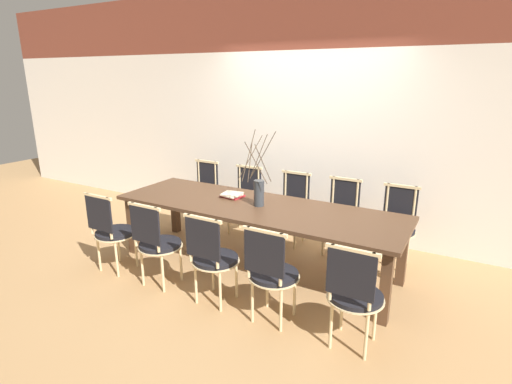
{
  "coord_description": "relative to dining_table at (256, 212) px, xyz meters",
  "views": [
    {
      "loc": [
        2.01,
        -3.55,
        2.07
      ],
      "look_at": [
        0.0,
        0.0,
        0.88
      ],
      "focal_mm": 28.0,
      "sensor_mm": 36.0,
      "label": 1
    }
  ],
  "objects": [
    {
      "name": "chair_far_left",
      "position": [
        -0.66,
        0.84,
        -0.17
      ],
      "size": [
        0.45,
        0.45,
        0.9
      ],
      "rotation": [
        0.0,
        0.0,
        3.14
      ],
      "color": "black",
      "rests_on": "ground_plane"
    },
    {
      "name": "chair_near_center",
      "position": [
        0.02,
        -0.84,
        -0.17
      ],
      "size": [
        0.45,
        0.45,
        0.9
      ],
      "color": "black",
      "rests_on": "ground_plane"
    },
    {
      "name": "ground_plane",
      "position": [
        0.0,
        0.0,
        -0.65
      ],
      "size": [
        16.0,
        16.0,
        0.0
      ],
      "primitive_type": "plane",
      "color": "#A87F51"
    },
    {
      "name": "chair_near_rightend",
      "position": [
        1.33,
        -0.84,
        -0.17
      ],
      "size": [
        0.45,
        0.45,
        0.9
      ],
      "color": "black",
      "rests_on": "ground_plane"
    },
    {
      "name": "chair_far_rightend",
      "position": [
        1.32,
        0.84,
        -0.17
      ],
      "size": [
        0.45,
        0.45,
        0.9
      ],
      "rotation": [
        0.0,
        0.0,
        3.14
      ],
      "color": "black",
      "rests_on": "ground_plane"
    },
    {
      "name": "vase_centerpiece",
      "position": [
        0.03,
        0.01,
        0.24
      ],
      "size": [
        0.36,
        0.36,
        0.8
      ],
      "color": "#33383D",
      "rests_on": "dining_table"
    },
    {
      "name": "chair_far_right",
      "position": [
        0.68,
        0.84,
        -0.17
      ],
      "size": [
        0.45,
        0.45,
        0.9
      ],
      "rotation": [
        0.0,
        0.0,
        3.14
      ],
      "color": "black",
      "rests_on": "ground_plane"
    },
    {
      "name": "chair_near_left",
      "position": [
        -0.66,
        -0.84,
        -0.17
      ],
      "size": [
        0.45,
        0.45,
        0.9
      ],
      "color": "black",
      "rests_on": "ground_plane"
    },
    {
      "name": "book_stack",
      "position": [
        -0.39,
        0.13,
        0.1
      ],
      "size": [
        0.25,
        0.23,
        0.05
      ],
      "color": "maroon",
      "rests_on": "dining_table"
    },
    {
      "name": "chair_far_leftend",
      "position": [
        -1.36,
        0.84,
        -0.17
      ],
      "size": [
        0.45,
        0.45,
        0.9
      ],
      "rotation": [
        0.0,
        0.0,
        3.14
      ],
      "color": "black",
      "rests_on": "ground_plane"
    },
    {
      "name": "chair_near_leftend",
      "position": [
        -1.31,
        -0.84,
        -0.17
      ],
      "size": [
        0.45,
        0.45,
        0.9
      ],
      "color": "black",
      "rests_on": "ground_plane"
    },
    {
      "name": "dining_table",
      "position": [
        0.0,
        0.0,
        0.0
      ],
      "size": [
        3.17,
        0.99,
        0.73
      ],
      "color": "#4C3321",
      "rests_on": "ground_plane"
    },
    {
      "name": "chair_near_right",
      "position": [
        0.62,
        -0.84,
        -0.17
      ],
      "size": [
        0.45,
        0.45,
        0.9
      ],
      "color": "black",
      "rests_on": "ground_plane"
    },
    {
      "name": "chair_far_center",
      "position": [
        0.04,
        0.84,
        -0.17
      ],
      "size": [
        0.45,
        0.45,
        0.9
      ],
      "rotation": [
        0.0,
        0.0,
        3.14
      ],
      "color": "black",
      "rests_on": "ground_plane"
    },
    {
      "name": "wall_rear",
      "position": [
        0.0,
        1.38,
        0.95
      ],
      "size": [
        12.0,
        0.06,
        3.2
      ],
      "color": "silver",
      "rests_on": "ground_plane"
    }
  ]
}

